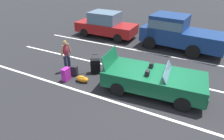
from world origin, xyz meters
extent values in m
plane|color=black|center=(0.00, 0.00, 0.00)|extent=(80.00, 80.00, 0.00)
cube|color=silver|center=(0.00, -1.40, 0.00)|extent=(18.00, 0.12, 0.01)
cube|color=silver|center=(0.00, 1.30, 0.00)|extent=(18.00, 0.12, 0.01)
cube|color=silver|center=(0.00, 4.00, 0.00)|extent=(18.00, 0.12, 0.01)
cube|color=#0F4C2D|center=(0.00, 0.00, 0.62)|extent=(4.22, 2.07, 0.64)
cube|color=#0F4C2D|center=(1.43, 0.11, 0.51)|extent=(1.44, 1.77, 0.38)
cube|color=slate|center=(0.51, 0.04, 1.09)|extent=(0.30, 1.56, 0.31)
cube|color=black|center=(-0.23, 0.35, 1.05)|extent=(0.18, 0.23, 0.22)
cube|color=black|center=(-0.18, -0.38, 1.05)|extent=(0.18, 0.23, 0.22)
cube|color=#0F4C2D|center=(-1.94, -0.15, 1.22)|extent=(0.31, 1.51, 0.63)
cylinder|color=black|center=(1.21, 0.90, 0.30)|extent=(0.62, 0.27, 0.60)
cylinder|color=black|center=(1.33, -0.71, 0.30)|extent=(0.62, 0.27, 0.60)
cylinder|color=black|center=(-1.33, 0.71, 0.30)|extent=(0.62, 0.27, 0.60)
cylinder|color=black|center=(-1.21, -0.90, 0.30)|extent=(0.62, 0.27, 0.60)
cube|color=black|center=(-3.01, 0.30, 0.37)|extent=(0.56, 0.48, 0.74)
cube|color=black|center=(-2.93, 0.17, 0.31)|extent=(0.34, 0.21, 0.41)
cylinder|color=gray|center=(-2.93, 0.44, 0.86)|extent=(0.03, 0.03, 0.24)
cylinder|color=gray|center=(-3.16, 0.30, 0.86)|extent=(0.03, 0.03, 0.24)
cylinder|color=black|center=(-3.05, 0.37, 0.98)|extent=(0.24, 0.16, 0.03)
sphere|color=black|center=(-2.92, 0.48, 0.02)|extent=(0.04, 0.04, 0.04)
sphere|color=black|center=(-3.21, 0.31, 0.02)|extent=(0.04, 0.04, 0.04)
cube|color=#991E8C|center=(-3.87, -0.92, 0.31)|extent=(0.24, 0.40, 0.62)
cube|color=#721669|center=(-4.00, -0.92, 0.26)|extent=(0.02, 0.32, 0.34)
sphere|color=black|center=(-3.78, -1.06, 0.02)|extent=(0.04, 0.04, 0.04)
sphere|color=black|center=(-3.78, -0.78, 0.02)|extent=(0.04, 0.04, 0.04)
cube|color=black|center=(-3.81, -0.38, 0.25)|extent=(0.37, 0.26, 0.50)
sphere|color=black|center=(-3.71, -0.29, 0.02)|extent=(0.04, 0.04, 0.04)
sphere|color=black|center=(-3.94, -0.33, 0.02)|extent=(0.04, 0.04, 0.04)
ellipsoid|color=orange|center=(-3.12, -0.71, 0.15)|extent=(0.66, 0.34, 0.30)
torus|color=black|center=(-3.12, -0.71, 0.33)|extent=(0.39, 0.39, 0.02)
cylinder|color=#1E2338|center=(-4.34, -0.08, 0.41)|extent=(0.19, 0.19, 0.82)
cylinder|color=#1E2338|center=(-4.40, -0.27, 0.41)|extent=(0.19, 0.19, 0.82)
ellipsoid|color=maroon|center=(-4.37, -0.17, 1.12)|extent=(0.31, 0.37, 0.60)
sphere|color=#A37556|center=(-4.37, -0.17, 1.51)|extent=(0.21, 0.21, 0.21)
sphere|color=olive|center=(-4.37, -0.17, 1.56)|extent=(0.18, 0.18, 0.18)
cylinder|color=#A37556|center=(-4.31, 0.02, 1.19)|extent=(0.14, 0.21, 0.53)
cylinder|color=#A37556|center=(-4.43, -0.37, 1.19)|extent=(0.14, 0.21, 0.53)
cube|color=maroon|center=(-5.23, 5.54, 0.67)|extent=(4.51, 1.83, 0.70)
cube|color=slate|center=(-5.33, 5.54, 1.42)|extent=(2.11, 1.64, 0.80)
cylinder|color=black|center=(-3.83, 6.35, 0.32)|extent=(0.64, 0.22, 0.64)
cylinder|color=black|center=(-3.84, 4.70, 0.32)|extent=(0.64, 0.22, 0.64)
cylinder|color=black|center=(-6.62, 6.37, 0.32)|extent=(0.64, 0.22, 0.64)
cylinder|color=black|center=(-6.63, 4.72, 0.32)|extent=(0.64, 0.22, 0.64)
cube|color=navy|center=(-1.69, 5.58, 0.85)|extent=(1.28, 2.00, 0.90)
cube|color=navy|center=(-0.65, 5.47, 1.25)|extent=(2.28, 2.10, 1.70)
cube|color=slate|center=(-0.65, 5.47, 1.63)|extent=(2.24, 2.12, 0.51)
cube|color=navy|center=(1.54, 5.25, 0.85)|extent=(2.58, 2.13, 0.90)
cylinder|color=black|center=(-1.56, 4.66, 0.40)|extent=(0.82, 0.36, 0.80)
cylinder|color=black|center=(-1.38, 6.45, 0.40)|extent=(0.82, 0.36, 0.80)
cylinder|color=black|center=(1.09, 4.39, 0.40)|extent=(0.82, 0.36, 0.80)
cylinder|color=black|center=(1.28, 6.18, 0.40)|extent=(0.82, 0.36, 0.80)
camera|label=1|loc=(1.56, -6.88, 4.79)|focal=30.85mm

